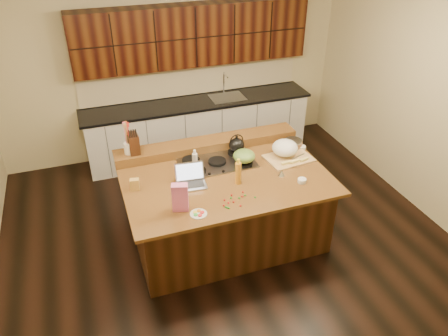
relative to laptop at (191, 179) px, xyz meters
name	(u,v)px	position (x,y,z in m)	size (l,w,h in m)	color
room	(225,144)	(0.43, 0.02, 0.37)	(5.52, 5.02, 2.72)	black
island	(225,207)	(0.43, 0.02, -0.52)	(2.40, 1.60, 0.92)	black
back_ledge	(208,144)	(0.43, 0.72, 0.00)	(2.40, 0.30, 0.12)	black
cooktop	(217,162)	(0.43, 0.32, -0.05)	(0.92, 0.52, 0.05)	gray
back_counter	(197,98)	(0.73, 2.24, 0.00)	(3.70, 0.66, 2.40)	silver
kettle	(237,145)	(0.73, 0.45, 0.07)	(0.20, 0.20, 0.18)	black
green_bowl	(244,156)	(0.73, 0.19, 0.06)	(0.27, 0.27, 0.15)	#577D32
laptop	(191,179)	(0.00, 0.00, 0.00)	(0.36, 0.30, 0.23)	#B7B7BC
oil_bottle	(238,173)	(0.51, -0.17, 0.07)	(0.07, 0.07, 0.27)	orange
vinegar_bottle	(195,163)	(0.12, 0.22, 0.06)	(0.06, 0.06, 0.25)	silver
wooden_tray	(286,150)	(1.29, 0.18, 0.04)	(0.60, 0.47, 0.23)	tan
ramekin_a	(302,181)	(1.21, -0.40, -0.04)	(0.10, 0.10, 0.04)	white
ramekin_b	(302,148)	(1.58, 0.29, -0.04)	(0.10, 0.10, 0.04)	white
ramekin_c	(290,152)	(1.38, 0.25, -0.04)	(0.10, 0.10, 0.04)	white
strainer_bowl	(293,144)	(1.49, 0.37, -0.02)	(0.24, 0.24, 0.09)	#996B3F
kitchen_timer	(282,173)	(1.05, -0.19, -0.03)	(0.08, 0.08, 0.07)	silver
pink_bag	(180,197)	(-0.23, -0.44, 0.09)	(0.17, 0.09, 0.31)	pink
candy_plate	(199,214)	(-0.08, -0.58, -0.06)	(0.18, 0.18, 0.01)	white
package_box	(135,185)	(-0.62, 0.09, 0.01)	(0.10, 0.07, 0.14)	#BC9342
utensil_crock	(129,148)	(-0.57, 0.72, 0.13)	(0.12, 0.12, 0.14)	white
knife_block	(133,144)	(-0.51, 0.72, 0.18)	(0.12, 0.20, 0.24)	black
gumdrop_0	(243,192)	(0.50, -0.37, -0.05)	(0.02, 0.02, 0.02)	red
gumdrop_1	(229,208)	(0.25, -0.60, -0.05)	(0.02, 0.02, 0.02)	#198C26
gumdrop_2	(240,206)	(0.38, -0.60, -0.05)	(0.02, 0.02, 0.02)	red
gumdrop_3	(239,198)	(0.42, -0.46, -0.05)	(0.02, 0.02, 0.02)	#198C26
gumdrop_4	(242,196)	(0.46, -0.45, -0.05)	(0.02, 0.02, 0.02)	red
gumdrop_5	(255,197)	(0.59, -0.51, -0.05)	(0.02, 0.02, 0.02)	#198C26
gumdrop_6	(234,202)	(0.33, -0.51, -0.05)	(0.02, 0.02, 0.02)	red
gumdrop_7	(226,207)	(0.23, -0.57, -0.05)	(0.02, 0.02, 0.02)	#198C26
gumdrop_8	(224,200)	(0.25, -0.44, -0.05)	(0.02, 0.02, 0.02)	red
gumdrop_9	(231,198)	(0.33, -0.43, -0.05)	(0.02, 0.02, 0.02)	#198C26
gumdrop_10	(232,195)	(0.36, -0.38, -0.05)	(0.02, 0.02, 0.02)	red
gumdrop_11	(227,208)	(0.24, -0.58, -0.05)	(0.02, 0.02, 0.02)	#198C26
gumdrop_12	(229,203)	(0.28, -0.50, -0.05)	(0.02, 0.02, 0.02)	red
gumdrop_13	(245,195)	(0.50, -0.43, -0.05)	(0.02, 0.02, 0.02)	#198C26
gumdrop_14	(224,205)	(0.21, -0.53, -0.05)	(0.02, 0.02, 0.02)	red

